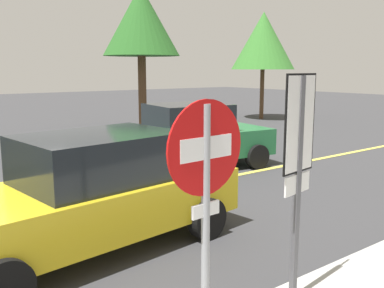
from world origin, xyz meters
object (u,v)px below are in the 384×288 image
object	(u,v)px
stop_sign	(206,193)
speed_limit_sign	(299,150)
tree_left_verge	(263,41)
tree_centre_verge	(141,22)
car_green_near_curb	(193,136)
car_yellow_crossing	(91,193)

from	to	relation	value
stop_sign	speed_limit_sign	world-z (taller)	speed_limit_sign
tree_left_verge	tree_centre_verge	world-z (taller)	tree_centre_verge
car_green_near_curb	car_yellow_crossing	xyz separation A→B (m)	(-4.30, -3.31, -0.00)
stop_sign	car_green_near_curb	world-z (taller)	stop_sign
car_green_near_curb	car_yellow_crossing	world-z (taller)	car_green_near_curb
speed_limit_sign	tree_centre_verge	xyz separation A→B (m)	(5.70, 12.75, 2.66)
tree_left_verge	tree_centre_verge	bearing A→B (deg)	-177.86
speed_limit_sign	car_green_near_curb	bearing A→B (deg)	61.77
tree_centre_verge	speed_limit_sign	bearing A→B (deg)	-114.09
speed_limit_sign	stop_sign	bearing A→B (deg)	-171.83
speed_limit_sign	car_green_near_curb	xyz separation A→B (m)	(3.28, 6.12, -0.93)
car_green_near_curb	tree_left_verge	bearing A→B (deg)	35.43
speed_limit_sign	tree_left_verge	size ratio (longest dim) A/B	0.47
stop_sign	speed_limit_sign	size ratio (longest dim) A/B	0.93
stop_sign	car_yellow_crossing	bearing A→B (deg)	83.60
tree_left_verge	tree_centre_verge	xyz separation A→B (m)	(-7.29, -0.27, 0.47)
car_green_near_curb	speed_limit_sign	bearing A→B (deg)	-118.23
car_yellow_crossing	tree_centre_verge	bearing A→B (deg)	55.97
speed_limit_sign	car_yellow_crossing	distance (m)	3.13
car_green_near_curb	tree_left_verge	world-z (taller)	tree_left_verge
car_green_near_curb	tree_centre_verge	xyz separation A→B (m)	(2.42, 6.63, 3.59)
car_yellow_crossing	tree_left_verge	size ratio (longest dim) A/B	0.86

